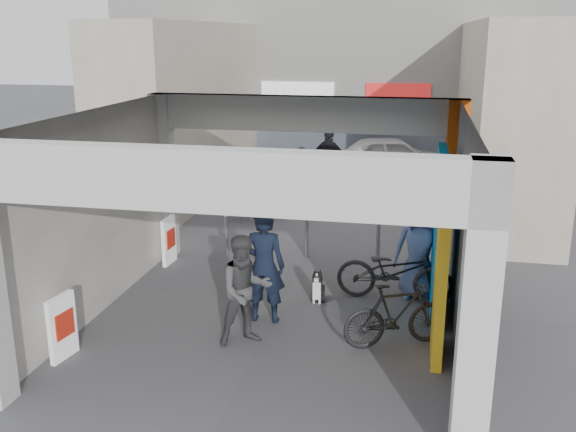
% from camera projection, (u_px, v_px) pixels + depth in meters
% --- Properties ---
extents(ground, '(90.00, 90.00, 0.00)m').
position_uv_depth(ground, '(282.00, 300.00, 11.69)').
color(ground, '#4F4F53').
rests_on(ground, ground).
extents(arcade_canopy, '(6.40, 6.45, 6.40)m').
position_uv_depth(arcade_canopy, '(304.00, 190.00, 10.18)').
color(arcade_canopy, '#BBBCB7').
rests_on(arcade_canopy, ground).
extents(far_building, '(18.00, 4.08, 8.00)m').
position_uv_depth(far_building, '(361.00, 53.00, 23.77)').
color(far_building, white).
rests_on(far_building, ground).
extents(plaza_bldg_left, '(2.00, 9.00, 5.00)m').
position_uv_depth(plaza_bldg_left, '(186.00, 110.00, 18.93)').
color(plaza_bldg_left, '#C1B6A0').
rests_on(plaza_bldg_left, ground).
extents(plaza_bldg_right, '(2.00, 9.00, 5.00)m').
position_uv_depth(plaza_bldg_right, '(504.00, 118.00, 17.20)').
color(plaza_bldg_right, '#C1B6A0').
rests_on(plaza_bldg_right, ground).
extents(bollard_left, '(0.09, 0.09, 0.87)m').
position_uv_depth(bollard_left, '(227.00, 234.00, 14.10)').
color(bollard_left, '#94979C').
rests_on(bollard_left, ground).
extents(bollard_center, '(0.09, 0.09, 0.85)m').
position_uv_depth(bollard_center, '(306.00, 238.00, 13.89)').
color(bollard_center, '#94979C').
rests_on(bollard_center, ground).
extents(bollard_right, '(0.09, 0.09, 0.85)m').
position_uv_depth(bollard_right, '(378.00, 241.00, 13.68)').
color(bollard_right, '#94979C').
rests_on(bollard_right, ground).
extents(advert_board_near, '(0.18, 0.56, 1.00)m').
position_uv_depth(advert_board_near, '(62.00, 327.00, 9.49)').
color(advert_board_near, white).
rests_on(advert_board_near, ground).
extents(advert_board_far, '(0.12, 0.55, 1.00)m').
position_uv_depth(advert_board_far, '(169.00, 240.00, 13.45)').
color(advert_board_far, white).
rests_on(advert_board_far, ground).
extents(cafe_set, '(1.40, 1.13, 0.85)m').
position_uv_depth(cafe_set, '(256.00, 206.00, 16.91)').
color(cafe_set, '#9E9EA3').
rests_on(cafe_set, ground).
extents(produce_stand, '(1.19, 0.65, 0.79)m').
position_uv_depth(produce_stand, '(272.00, 196.00, 17.86)').
color(produce_stand, black).
rests_on(produce_stand, ground).
extents(crate_stack, '(0.55, 0.49, 0.56)m').
position_uv_depth(crate_stack, '(371.00, 184.00, 19.42)').
color(crate_stack, '#1D5E1A').
rests_on(crate_stack, ground).
extents(border_collie, '(0.23, 0.45, 0.63)m').
position_uv_depth(border_collie, '(318.00, 288.00, 11.59)').
color(border_collie, black).
rests_on(border_collie, ground).
extents(man_with_dog, '(0.73, 0.50, 1.95)m').
position_uv_depth(man_with_dog, '(264.00, 266.00, 10.62)').
color(man_with_dog, black).
rests_on(man_with_dog, ground).
extents(man_back_turned, '(1.08, 1.02, 1.76)m').
position_uv_depth(man_back_turned, '(245.00, 290.00, 9.86)').
color(man_back_turned, '#404043').
rests_on(man_back_turned, ground).
extents(man_elderly, '(0.94, 0.64, 1.85)m').
position_uv_depth(man_elderly, '(419.00, 249.00, 11.61)').
color(man_elderly, '#4F6499').
rests_on(man_elderly, ground).
extents(man_crates, '(1.26, 0.88, 1.98)m').
position_uv_depth(man_crates, '(329.00, 161.00, 19.30)').
color(man_crates, black).
rests_on(man_crates, ground).
extents(bicycle_front, '(2.13, 0.85, 1.10)m').
position_uv_depth(bicycle_front, '(395.00, 272.00, 11.56)').
color(bicycle_front, black).
rests_on(bicycle_front, ground).
extents(bicycle_rear, '(1.77, 1.16, 1.04)m').
position_uv_depth(bicycle_rear, '(397.00, 315.00, 9.87)').
color(bicycle_rear, black).
rests_on(bicycle_rear, ground).
extents(white_van, '(4.36, 2.72, 1.39)m').
position_uv_depth(white_van, '(392.00, 156.00, 21.63)').
color(white_van, silver).
rests_on(white_van, ground).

